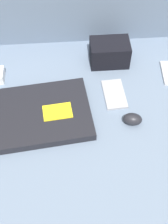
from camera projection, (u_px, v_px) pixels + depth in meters
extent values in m
plane|color=#4C4742|center=(84.00, 138.00, 1.11)|extent=(8.00, 8.00, 0.00)
cube|color=slate|center=(84.00, 127.00, 1.06)|extent=(1.17, 0.71, 0.14)
cube|color=slate|center=(75.00, 7.00, 1.20)|extent=(1.17, 0.20, 0.44)
cube|color=black|center=(40.00, 114.00, 0.99)|extent=(0.34, 0.27, 0.03)
cube|color=yellow|center=(57.00, 112.00, 0.97)|extent=(0.10, 0.07, 0.00)
ellipsoid|color=black|center=(133.00, 119.00, 0.97)|extent=(0.07, 0.05, 0.04)
cube|color=#99999E|center=(114.00, 94.00, 1.05)|extent=(0.08, 0.13, 0.01)
cube|color=black|center=(110.00, 53.00, 1.11)|extent=(0.14, 0.09, 0.09)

